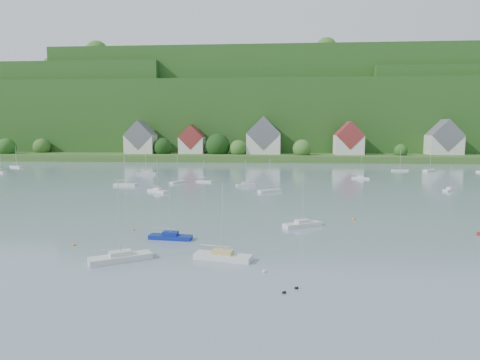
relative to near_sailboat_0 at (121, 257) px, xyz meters
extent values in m
cube|color=#375821|center=(8.28, 169.92, 1.02)|extent=(600.00, 60.00, 3.00)
cube|color=#1F4215|center=(8.28, 244.92, 19.52)|extent=(620.00, 160.00, 40.00)
cube|color=#1F4215|center=(-141.72, 229.92, 23.52)|extent=(200.00, 120.00, 52.00)
cube|color=#1F4215|center=(18.28, 239.92, 27.52)|extent=(240.00, 130.00, 60.00)
sphere|color=#305D22|center=(-99.80, 161.40, 5.32)|extent=(8.61, 8.61, 8.61)
sphere|color=#254F17|center=(-111.49, 150.39, 5.46)|extent=(9.03, 9.03, 9.03)
sphere|color=#305D22|center=(1.48, 153.80, 5.18)|extent=(8.19, 8.19, 8.19)
sphere|color=#305D22|center=(-43.68, 155.99, 4.63)|extent=(6.49, 6.49, 6.49)
sphere|color=#305D22|center=(55.13, 162.00, 6.48)|extent=(12.16, 12.16, 12.16)
sphere|color=#305D22|center=(31.27, 149.85, 5.36)|extent=(8.73, 8.73, 8.73)
sphere|color=black|center=(-35.60, 155.78, 5.55)|extent=(9.32, 9.32, 9.32)
sphere|color=#254F17|center=(76.12, 151.61, 4.55)|extent=(6.24, 6.24, 6.24)
sphere|color=black|center=(97.70, 164.46, 5.18)|extent=(8.16, 8.16, 8.16)
sphere|color=black|center=(-8.72, 156.28, 6.40)|extent=(11.92, 11.92, 11.92)
sphere|color=#305D22|center=(-111.44, 198.46, 51.36)|extent=(10.52, 10.52, 10.52)
sphere|color=#254F17|center=(-75.99, 233.06, 51.32)|extent=(10.29, 10.29, 10.29)
sphere|color=black|center=(-59.89, 221.31, 50.78)|extent=(7.18, 7.18, 7.18)
sphere|color=#254F17|center=(47.77, 224.95, 59.77)|extent=(12.83, 12.83, 12.83)
sphere|color=#305D22|center=(-31.65, 212.10, 58.95)|extent=(8.18, 8.18, 8.18)
sphere|color=#254F17|center=(9.39, 249.57, 59.75)|extent=(12.73, 12.73, 12.73)
sphere|color=#254F17|center=(91.67, 214.45, 59.54)|extent=(11.50, 11.50, 11.50)
sphere|color=#254F17|center=(68.99, 244.81, 60.09)|extent=(14.65, 14.65, 14.65)
sphere|color=#305D22|center=(47.53, 201.21, 59.61)|extent=(11.95, 11.95, 11.95)
sphere|color=#254F17|center=(127.72, 208.50, 59.23)|extent=(9.76, 9.76, 9.76)
sphere|color=#305D22|center=(-38.86, 244.21, 58.76)|extent=(7.07, 7.07, 7.07)
sphere|color=black|center=(4.81, 213.23, 58.96)|extent=(8.21, 8.21, 8.21)
sphere|color=#305D22|center=(-14.54, 237.02, 59.67)|extent=(12.24, 12.24, 12.24)
sphere|color=#305D22|center=(122.79, 212.90, 59.10)|extent=(9.00, 9.00, 9.00)
sphere|color=#305D22|center=(-87.22, 205.82, 59.91)|extent=(13.65, 13.65, 13.65)
sphere|color=#254F17|center=(109.31, 227.89, 58.93)|extent=(8.03, 8.03, 8.03)
sphere|color=#305D22|center=(108.76, 228.28, 48.14)|extent=(14.97, 14.97, 14.97)
sphere|color=#254F17|center=(86.94, 225.74, 47.23)|extent=(9.78, 9.78, 9.78)
sphere|color=#254F17|center=(127.96, 224.63, 47.63)|extent=(12.02, 12.02, 12.02)
sphere|color=#305D22|center=(107.42, 217.14, 47.18)|extent=(9.48, 9.48, 9.48)
sphere|color=#254F17|center=(-31.70, 232.06, 41.62)|extent=(12.01, 12.01, 12.01)
sphere|color=black|center=(126.95, 222.27, 42.16)|extent=(15.08, 15.08, 15.08)
sphere|color=#305D22|center=(116.68, 237.94, 42.32)|extent=(15.99, 15.99, 15.99)
sphere|color=black|center=(4.57, 242.13, 42.27)|extent=(15.72, 15.72, 15.72)
sphere|color=#254F17|center=(19.16, 237.84, 41.37)|extent=(10.54, 10.54, 10.54)
sphere|color=#254F17|center=(-185.03, 268.54, 40.95)|extent=(8.18, 8.18, 8.18)
sphere|color=black|center=(-167.63, 259.51, 41.05)|extent=(8.74, 8.74, 8.74)
cube|color=beige|center=(-46.72, 156.92, 7.02)|extent=(14.00, 10.00, 9.00)
cube|color=#585860|center=(-46.72, 156.92, 11.52)|extent=(14.00, 10.40, 14.00)
cube|color=beige|center=(-21.72, 158.92, 6.52)|extent=(12.00, 9.00, 8.00)
cube|color=maroon|center=(-21.72, 158.92, 10.52)|extent=(12.00, 9.36, 12.00)
cube|color=beige|center=(13.28, 157.92, 7.52)|extent=(16.00, 11.00, 10.00)
cube|color=#585860|center=(13.28, 157.92, 12.52)|extent=(16.00, 11.44, 16.00)
cube|color=beige|center=(53.28, 155.92, 7.02)|extent=(13.00, 10.00, 9.00)
cube|color=maroon|center=(53.28, 155.92, 11.52)|extent=(13.00, 10.40, 13.00)
cube|color=beige|center=(98.28, 159.92, 7.02)|extent=(15.00, 10.00, 9.00)
cube|color=#585860|center=(98.28, 159.92, 11.52)|extent=(15.00, 10.40, 15.00)
cube|color=silver|center=(0.00, 0.00, -0.13)|extent=(6.98, 5.32, 0.70)
cube|color=silver|center=(0.00, 0.00, 0.47)|extent=(2.80, 2.44, 0.50)
cylinder|color=silver|center=(0.00, 0.00, 4.59)|extent=(0.10, 0.10, 8.73)
cylinder|color=silver|center=(-0.89, -0.55, 1.12)|extent=(3.32, 2.08, 0.08)
cube|color=navy|center=(3.42, 9.91, -0.18)|extent=(6.06, 2.29, 0.59)
cube|color=navy|center=(3.42, 9.91, 0.36)|extent=(2.18, 1.38, 0.50)
cylinder|color=silver|center=(3.42, 9.91, 3.81)|extent=(0.10, 0.10, 7.40)
cylinder|color=silver|center=(2.54, 10.01, 1.01)|extent=(3.24, 0.43, 0.08)
cube|color=silver|center=(11.64, 1.42, -0.14)|extent=(7.00, 3.38, 0.67)
cube|color=tan|center=(11.64, 1.42, 0.45)|extent=(2.60, 1.83, 0.50)
cylinder|color=silver|center=(11.64, 1.42, 4.41)|extent=(0.10, 0.10, 8.43)
cylinder|color=silver|center=(10.66, 1.66, 1.10)|extent=(3.63, 0.93, 0.08)
cube|color=silver|center=(22.04, 18.80, -0.17)|extent=(6.30, 4.55, 0.62)
cube|color=silver|center=(22.04, 18.80, 0.40)|extent=(2.50, 2.13, 0.50)
cylinder|color=silver|center=(22.04, 18.80, 4.04)|extent=(0.10, 0.10, 7.79)
cylinder|color=silver|center=(21.22, 18.35, 1.05)|extent=(3.04, 1.73, 0.08)
sphere|color=orange|center=(-8.32, 5.79, -0.48)|extent=(0.39, 0.39, 0.39)
sphere|color=silver|center=(16.49, -2.58, -0.48)|extent=(0.39, 0.39, 0.39)
sphere|color=orange|center=(30.87, 24.25, -0.48)|extent=(0.47, 0.47, 0.47)
sphere|color=orange|center=(-3.36, 14.60, -0.48)|extent=(0.39, 0.39, 0.39)
ellipsoid|color=black|center=(18.42, -8.17, -0.39)|extent=(0.40, 0.26, 0.26)
sphere|color=black|center=(18.58, -8.17, -0.28)|extent=(0.11, 0.11, 0.11)
ellipsoid|color=black|center=(19.62, -6.97, -0.39)|extent=(0.40, 0.26, 0.26)
sphere|color=black|center=(19.78, -6.97, -0.28)|extent=(0.11, 0.11, 0.11)
cube|color=silver|center=(16.85, 54.21, -0.18)|extent=(5.89, 4.59, 0.59)
cylinder|color=silver|center=(16.85, 54.21, 3.82)|extent=(0.10, 0.10, 7.42)
cylinder|color=silver|center=(16.10, 53.73, 1.02)|extent=(2.79, 1.82, 0.08)
cube|color=silver|center=(-23.92, 89.30, -0.15)|extent=(6.70, 3.40, 0.65)
cube|color=silver|center=(-23.92, 89.30, 0.42)|extent=(2.51, 1.80, 0.50)
cylinder|color=silver|center=(-23.92, 89.30, 4.20)|extent=(0.10, 0.10, 8.06)
cylinder|color=silver|center=(-24.85, 89.05, 1.07)|extent=(3.45, 0.99, 0.08)
cube|color=silver|center=(73.60, 108.23, -0.17)|extent=(5.85, 5.19, 0.61)
cylinder|color=silver|center=(73.60, 108.23, 3.97)|extent=(0.10, 0.10, 7.67)
cylinder|color=silver|center=(72.88, 107.65, 1.04)|extent=(2.67, 2.18, 0.08)
cube|color=silver|center=(60.80, 59.68, -0.24)|extent=(4.44, 4.01, 0.47)
cube|color=silver|center=(60.80, 59.68, 0.24)|extent=(1.85, 1.76, 0.50)
cylinder|color=silver|center=(60.80, 59.68, 2.92)|extent=(0.10, 0.10, 5.86)
cylinder|color=silver|center=(60.26, 59.23, 0.89)|extent=(2.03, 1.71, 0.08)
cube|color=silver|center=(-1.87, 71.88, -0.24)|extent=(4.82, 2.32, 0.46)
cylinder|color=silver|center=(-1.87, 71.88, 2.89)|extent=(0.10, 0.10, 5.81)
cylinder|color=silver|center=(-2.55, 72.04, 0.89)|extent=(2.51, 0.66, 0.08)
cube|color=silver|center=(-8.89, 69.24, -0.20)|extent=(4.01, 5.66, 0.56)
cylinder|color=silver|center=(-8.89, 69.24, 3.57)|extent=(0.10, 0.10, 6.98)
cylinder|color=silver|center=(-9.29, 68.50, 0.98)|extent=(1.52, 2.75, 0.08)
cube|color=silver|center=(10.43, 64.61, -0.22)|extent=(5.30, 3.20, 0.51)
cube|color=silver|center=(10.43, 64.61, 0.29)|extent=(2.04, 1.59, 0.50)
cylinder|color=silver|center=(10.43, 64.61, 3.24)|extent=(0.10, 0.10, 6.41)
cylinder|color=silver|center=(9.71, 64.33, 0.94)|extent=(2.66, 1.10, 0.08)
cube|color=silver|center=(-21.54, 62.54, -0.17)|extent=(6.24, 2.26, 0.61)
cylinder|color=silver|center=(-21.54, 62.54, 3.96)|extent=(0.10, 0.10, 7.64)
cylinder|color=silver|center=(-22.46, 62.63, 1.03)|extent=(3.36, 0.38, 0.08)
cube|color=silver|center=(-9.83, 51.99, -0.18)|extent=(5.76, 4.66, 0.59)
cube|color=silver|center=(-9.83, 51.99, 0.36)|extent=(2.34, 2.10, 0.50)
cylinder|color=silver|center=(-9.83, 51.99, 3.77)|extent=(0.10, 0.10, 7.32)
cylinder|color=silver|center=(-10.56, 52.49, 1.01)|extent=(2.70, 1.89, 0.08)
cube|color=silver|center=(63.07, 108.00, -0.19)|extent=(5.80, 2.04, 0.57)
cylinder|color=silver|center=(63.07, 108.00, 3.65)|extent=(0.10, 0.10, 7.12)
cylinder|color=silver|center=(62.21, 107.94, 0.99)|extent=(3.13, 0.33, 0.08)
cube|color=silver|center=(44.08, 82.69, -0.22)|extent=(5.39, 2.86, 0.52)
cube|color=silver|center=(44.08, 82.69, 0.29)|extent=(2.03, 1.49, 0.50)
cylinder|color=silver|center=(44.08, 82.69, 3.28)|extent=(0.10, 0.10, 6.48)
cylinder|color=silver|center=(43.33, 82.91, 0.94)|extent=(2.76, 0.88, 0.08)
cube|color=silver|center=(-82.06, 111.07, -0.16)|extent=(6.47, 4.30, 0.63)
cylinder|color=silver|center=(-82.06, 111.07, 4.11)|extent=(0.10, 0.10, 7.90)
cylinder|color=silver|center=(-82.91, 111.47, 1.06)|extent=(3.18, 1.55, 0.08)
cube|color=silver|center=(-75.23, 91.37, -0.23)|extent=(5.05, 3.73, 0.50)
cylinder|color=silver|center=(-75.23, 91.37, 3.16)|extent=(0.10, 0.10, 6.28)
cylinder|color=silver|center=(-75.88, 91.75, 0.93)|extent=(2.43, 1.45, 0.08)
camera|label=1|loc=(17.14, -45.62, 14.64)|focal=31.53mm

